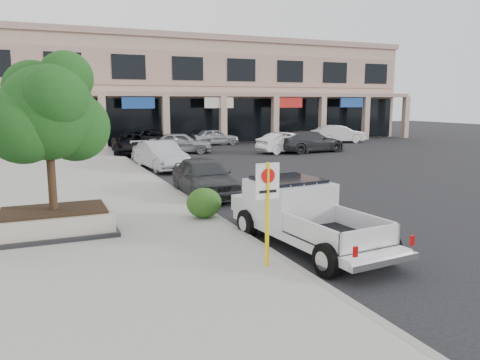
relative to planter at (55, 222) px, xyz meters
The scene contains 19 objects.
ground 6.98m from the planter, 24.80° to the right, with size 120.00×120.00×0.00m, color black.
sidewalk 3.21m from the planter, 75.13° to the left, with size 8.00×52.00×0.15m, color gray.
curb 5.69m from the planter, 32.87° to the left, with size 0.20×52.00×0.15m, color gray.
strip_mall 34.42m from the planter, 65.22° to the left, with size 40.55×12.43×9.50m.
planter is the anchor object (origin of this frame).
planter_tree 2.95m from the planter, 48.97° to the left, with size 2.90×2.55×4.00m.
no_parking_sign 6.36m from the planter, 47.83° to the right, with size 0.55×0.09×2.30m.
hedge 4.34m from the planter, ahead, with size 1.10×0.99×0.94m, color #194012.
pickup_truck 6.94m from the planter, 30.51° to the right, with size 2.00×5.41×1.70m, color silver, non-canonical shape.
curb_car_a 6.91m from the planter, 34.57° to the left, with size 1.84×4.56×1.56m, color #2D2F32.
curb_car_b 13.13m from the planter, 63.57° to the left, with size 1.66×4.76×1.57m, color #A4A5AC.
curb_car_c 14.91m from the planter, 66.22° to the left, with size 1.91×4.70×1.36m, color silver.
curb_car_d 20.74m from the planter, 74.19° to the left, with size 2.44×5.28×1.47m, color black.
lot_car_a 21.37m from the planter, 64.54° to the left, with size 1.79×4.45×1.51m, color #9B9EA2.
lot_car_b 23.20m from the planter, 45.20° to the left, with size 1.57×4.51×1.49m, color white.
lot_car_c 24.37m from the planter, 41.80° to the left, with size 2.21×5.42×1.57m, color #2B2D30.
lot_car_d 25.21m from the planter, 70.73° to the left, with size 2.53×5.48×1.52m, color black.
lot_car_e 27.88m from the planter, 60.76° to the left, with size 1.66×4.12×1.40m, color #AAAEB3.
lot_car_f 33.00m from the planter, 41.76° to the left, with size 1.67×4.80×1.58m, color silver.
Camera 1 is at (-6.55, -10.53, 3.74)m, focal length 35.00 mm.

